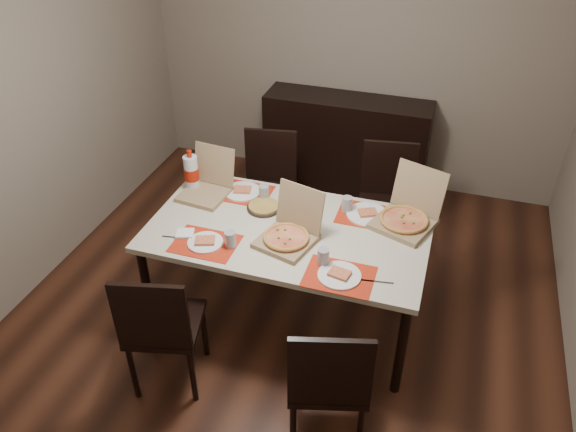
% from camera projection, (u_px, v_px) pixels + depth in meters
% --- Properties ---
extents(ground, '(3.80, 4.00, 0.02)m').
position_uv_depth(ground, '(287.00, 308.00, 4.11)').
color(ground, '#432214').
rests_on(ground, ground).
extents(room_walls, '(3.84, 4.02, 2.62)m').
position_uv_depth(room_walls, '(309.00, 55.00, 3.45)').
color(room_walls, gray).
rests_on(room_walls, ground).
extents(sideboard, '(1.50, 0.40, 0.90)m').
position_uv_depth(sideboard, '(346.00, 144.00, 5.24)').
color(sideboard, black).
rests_on(sideboard, ground).
extents(dining_table, '(1.80, 1.00, 0.75)m').
position_uv_depth(dining_table, '(288.00, 237.00, 3.67)').
color(dining_table, beige).
rests_on(dining_table, ground).
extents(chair_near_left, '(0.51, 0.51, 0.93)m').
position_uv_depth(chair_near_left, '(161.00, 326.00, 3.25)').
color(chair_near_left, black).
rests_on(chair_near_left, ground).
extents(chair_near_right, '(0.52, 0.52, 0.93)m').
position_uv_depth(chair_near_right, '(328.00, 379.00, 2.94)').
color(chair_near_right, black).
rests_on(chair_near_right, ground).
extents(chair_far_left, '(0.48, 0.48, 0.93)m').
position_uv_depth(chair_far_left, '(269.00, 183.00, 4.55)').
color(chair_far_left, black).
rests_on(chair_far_left, ground).
extents(chair_far_right, '(0.48, 0.48, 0.93)m').
position_uv_depth(chair_far_right, '(386.00, 197.00, 4.38)').
color(chair_far_right, black).
rests_on(chair_far_right, ground).
extents(setting_near_left, '(0.49, 0.30, 0.11)m').
position_uv_depth(setting_near_left, '(209.00, 241.00, 3.49)').
color(setting_near_left, red).
rests_on(setting_near_left, dining_table).
extents(setting_near_right, '(0.51, 0.30, 0.11)m').
position_uv_depth(setting_near_right, '(335.00, 270.00, 3.26)').
color(setting_near_right, red).
rests_on(setting_near_right, dining_table).
extents(setting_far_left, '(0.48, 0.30, 0.11)m').
position_uv_depth(setting_far_left, '(245.00, 191.00, 3.97)').
color(setting_far_left, red).
rests_on(setting_far_left, dining_table).
extents(setting_far_right, '(0.44, 0.30, 0.11)m').
position_uv_depth(setting_far_right, '(363.00, 212.00, 3.75)').
color(setting_far_right, red).
rests_on(setting_far_right, dining_table).
extents(napkin_loose, '(0.14, 0.14, 0.02)m').
position_uv_depth(napkin_loose, '(283.00, 232.00, 3.58)').
color(napkin_loose, white).
rests_on(napkin_loose, dining_table).
extents(pizza_box_center, '(0.41, 0.43, 0.32)m').
position_uv_depth(pizza_box_center, '(289.00, 234.00, 3.50)').
color(pizza_box_center, '#8D7451').
rests_on(pizza_box_center, dining_table).
extents(pizza_box_right, '(0.46, 0.49, 0.35)m').
position_uv_depth(pizza_box_right, '(406.00, 216.00, 3.65)').
color(pizza_box_right, '#8D7451').
rests_on(pizza_box_right, dining_table).
extents(pizza_box_left, '(0.35, 0.38, 0.31)m').
position_uv_depth(pizza_box_left, '(207.00, 187.00, 3.95)').
color(pizza_box_left, '#8D7451').
rests_on(pizza_box_left, dining_table).
extents(faina_plate, '(0.23, 0.23, 0.03)m').
position_uv_depth(faina_plate, '(264.00, 207.00, 3.81)').
color(faina_plate, black).
rests_on(faina_plate, dining_table).
extents(dip_bowl, '(0.13, 0.13, 0.03)m').
position_uv_depth(dip_bowl, '(303.00, 215.00, 3.73)').
color(dip_bowl, white).
rests_on(dip_bowl, dining_table).
extents(soda_bottle, '(0.10, 0.10, 0.31)m').
position_uv_depth(soda_bottle, '(191.00, 173.00, 3.96)').
color(soda_bottle, silver).
rests_on(soda_bottle, dining_table).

